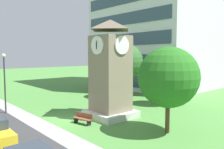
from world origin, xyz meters
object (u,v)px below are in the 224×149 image
(tree_near_tower, at_px, (125,62))
(park_bench, at_px, (83,118))
(clock_tower, at_px, (110,75))
(tree_streetside, at_px, (173,66))
(street_lamp, at_px, (4,76))
(tree_by_building, at_px, (168,77))

(tree_near_tower, bearing_deg, park_bench, -61.23)
(clock_tower, distance_m, park_bench, 4.58)
(park_bench, height_order, tree_streetside, tree_streetside)
(street_lamp, xyz_separation_m, tree_near_tower, (2.09, 14.15, 1.15))
(clock_tower, height_order, street_lamp, clock_tower)
(clock_tower, relative_size, street_lamp, 1.52)
(tree_near_tower, bearing_deg, street_lamp, -98.39)
(street_lamp, distance_m, tree_by_building, 15.39)
(park_bench, xyz_separation_m, tree_near_tower, (-5.77, 10.51, 4.26))
(street_lamp, height_order, tree_streetside, tree_streetside)
(tree_near_tower, height_order, tree_by_building, tree_near_tower)
(tree_by_building, distance_m, tree_streetside, 9.51)
(park_bench, bearing_deg, tree_by_building, 29.88)
(street_lamp, height_order, tree_near_tower, tree_near_tower)
(tree_by_building, bearing_deg, tree_streetside, 121.80)
(street_lamp, relative_size, tree_near_tower, 0.81)
(park_bench, xyz_separation_m, tree_streetside, (0.84, 11.43, 3.96))
(clock_tower, xyz_separation_m, park_bench, (0.11, -3.09, -3.39))
(tree_by_building, bearing_deg, street_lamp, -152.98)
(park_bench, xyz_separation_m, street_lamp, (-7.86, -3.63, 3.12))
(street_lamp, bearing_deg, tree_near_tower, 81.61)
(tree_near_tower, bearing_deg, tree_streetside, 7.90)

